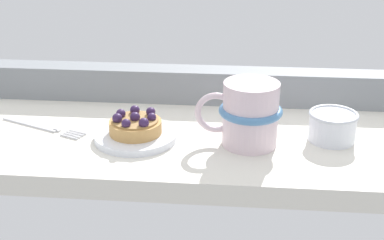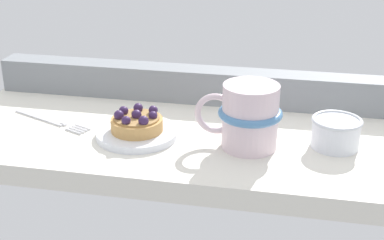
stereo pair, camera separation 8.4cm
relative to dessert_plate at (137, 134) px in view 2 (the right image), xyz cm
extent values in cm
cube|color=silver|center=(6.42, 3.67, -2.20)|extent=(78.33, 33.92, 3.35)
cube|color=gray|center=(6.42, 17.99, 2.58)|extent=(76.77, 5.28, 6.21)
cylinder|color=silver|center=(0.00, 0.00, 0.04)|extent=(13.23, 13.23, 1.12)
cylinder|color=silver|center=(0.00, 0.00, -0.24)|extent=(7.28, 7.28, 0.56)
cylinder|color=tan|center=(0.00, 0.00, 1.60)|extent=(8.34, 8.34, 2.02)
cylinder|color=#A37942|center=(0.00, 0.00, 2.76)|extent=(7.34, 7.34, 0.30)
sphere|color=#331E47|center=(0.00, 0.00, 3.30)|extent=(1.62, 1.62, 1.62)
sphere|color=#331E47|center=(2.61, 0.32, 3.24)|extent=(1.43, 1.43, 1.43)
sphere|color=#331E47|center=(2.15, 2.17, 3.39)|extent=(1.51, 1.51, 1.51)
sphere|color=#331E47|center=(-0.53, 2.67, 3.38)|extent=(1.58, 1.58, 1.58)
sphere|color=#331E47|center=(-2.49, 1.08, 3.33)|extent=(1.55, 1.55, 1.55)
sphere|color=#331E47|center=(-2.59, -1.00, 3.41)|extent=(1.60, 1.60, 1.60)
sphere|color=#331E47|center=(-0.88, -2.65, 3.32)|extent=(1.46, 1.46, 1.46)
sphere|color=#331E47|center=(1.79, -2.21, 3.32)|extent=(1.63, 1.63, 1.63)
cylinder|color=silver|center=(18.01, -0.10, 4.55)|extent=(8.54, 8.54, 10.14)
torus|color=#4C7FB2|center=(18.01, -0.10, 5.09)|extent=(9.78, 9.78, 1.20)
torus|color=silver|center=(12.75, -0.10, 4.55)|extent=(6.65, 0.97, 6.65)
cube|color=silver|center=(-18.96, 4.16, -0.22)|extent=(11.04, 5.29, 0.60)
cube|color=silver|center=(-13.58, 1.84, -0.22)|extent=(1.32, 0.99, 0.60)
cube|color=silver|center=(-10.80, -0.56, -0.22)|extent=(3.31, 1.61, 0.60)
cube|color=silver|center=(-10.51, 0.12, -0.22)|extent=(3.31, 1.61, 0.60)
cube|color=silver|center=(-10.22, 0.79, -0.22)|extent=(3.31, 1.61, 0.60)
cube|color=silver|center=(-9.93, 1.46, -0.22)|extent=(3.31, 1.61, 0.60)
cylinder|color=silver|center=(31.03, 2.54, 1.68)|extent=(7.32, 7.32, 4.40)
torus|color=silver|center=(31.03, 2.54, 3.88)|extent=(7.77, 7.77, 0.60)
camera|label=1|loc=(16.08, -77.11, 36.42)|focal=50.67mm
camera|label=2|loc=(24.41, -75.89, 36.42)|focal=50.67mm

